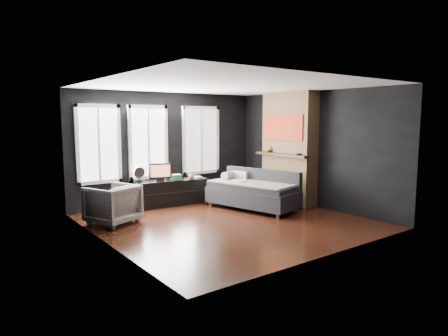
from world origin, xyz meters
TOP-DOWN VIEW (x-y plane):
  - floor at (0.00, 0.00)m, footprint 5.00×5.00m
  - ceiling at (0.00, 0.00)m, footprint 5.00×5.00m
  - wall_back at (0.00, 2.50)m, footprint 5.00×0.02m
  - wall_left at (-2.50, 0.00)m, footprint 0.02×5.00m
  - wall_right at (2.50, 0.00)m, footprint 0.02×5.00m
  - windows at (-0.45, 2.46)m, footprint 4.00×0.16m
  - fireplace at (2.30, 0.60)m, footprint 0.70×1.62m
  - sofa at (1.10, 0.56)m, footprint 1.50×2.27m
  - stripe_pillow at (1.20, 1.11)m, footprint 0.19×0.34m
  - armchair at (-1.95, 1.21)m, footprint 1.07×1.04m
  - media_console at (-0.18, 2.10)m, footprint 1.82×0.74m
  - monitor at (-0.44, 2.10)m, footprint 0.54×0.28m
  - desk_fan at (-0.93, 2.19)m, footprint 0.28×0.28m
  - mug at (0.35, 1.97)m, footprint 0.15×0.13m
  - book at (0.48, 2.07)m, footprint 0.17×0.04m
  - storage_box at (-0.06, 2.02)m, footprint 0.25×0.18m
  - mantel_vase at (2.05, 1.05)m, footprint 0.19×0.19m
  - mantel_clock at (2.05, 0.05)m, footprint 0.13×0.13m

SIDE VIEW (x-z plane):
  - floor at x=0.00m, z-range 0.00..0.00m
  - media_console at x=-0.18m, z-range 0.00..0.61m
  - armchair at x=-1.95m, z-range 0.00..0.86m
  - sofa at x=1.10m, z-range 0.00..0.90m
  - stripe_pillow at x=1.20m, z-range 0.48..0.81m
  - storage_box at x=-0.06m, z-range 0.61..0.73m
  - mug at x=0.35m, z-range 0.61..0.75m
  - book at x=0.48m, z-range 0.61..0.84m
  - desk_fan at x=-0.93m, z-range 0.61..0.98m
  - monitor at x=-0.44m, z-range 0.61..1.08m
  - mantel_clock at x=2.05m, z-range 1.23..1.27m
  - mantel_vase at x=2.05m, z-range 1.23..1.39m
  - wall_back at x=0.00m, z-range 0.00..2.70m
  - wall_left at x=-2.50m, z-range 0.00..2.70m
  - wall_right at x=2.50m, z-range 0.00..2.70m
  - fireplace at x=2.30m, z-range 0.00..2.70m
  - windows at x=-0.45m, z-range 1.50..3.26m
  - ceiling at x=0.00m, z-range 2.70..2.70m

